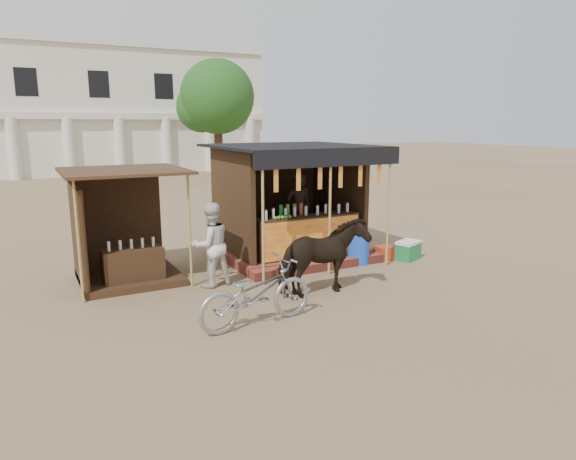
# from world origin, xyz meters

# --- Properties ---
(ground) EXTENTS (120.00, 120.00, 0.00)m
(ground) POSITION_xyz_m (0.00, 0.00, 0.00)
(ground) COLOR #846B4C
(ground) RESTS_ON ground
(main_stall) EXTENTS (3.60, 3.61, 2.78)m
(main_stall) POSITION_xyz_m (1.02, 3.36, 1.03)
(main_stall) COLOR #963D31
(main_stall) RESTS_ON ground
(secondary_stall) EXTENTS (2.40, 2.40, 2.38)m
(secondary_stall) POSITION_xyz_m (-3.17, 3.24, 0.85)
(secondary_stall) COLOR #3A2815
(secondary_stall) RESTS_ON ground
(cow) EXTENTS (1.81, 0.89, 1.50)m
(cow) POSITION_xyz_m (0.16, 0.44, 0.75)
(cow) COLOR black
(cow) RESTS_ON ground
(motorbike) EXTENTS (2.17, 0.97, 1.10)m
(motorbike) POSITION_xyz_m (-1.62, -0.34, 0.55)
(motorbike) COLOR #97979F
(motorbike) RESTS_ON ground
(bystander) EXTENTS (0.94, 0.79, 1.74)m
(bystander) POSITION_xyz_m (-1.57, 2.00, 0.87)
(bystander) COLOR silver
(bystander) RESTS_ON ground
(blue_barrel) EXTENTS (0.66, 0.66, 0.69)m
(blue_barrel) POSITION_xyz_m (2.11, 2.00, 0.35)
(blue_barrel) COLOR blue
(blue_barrel) RESTS_ON ground
(red_crate) EXTENTS (0.45, 0.43, 0.33)m
(red_crate) POSITION_xyz_m (2.91, 2.00, 0.16)
(red_crate) COLOR #A5331B
(red_crate) RESTS_ON ground
(cooler) EXTENTS (0.75, 0.64, 0.46)m
(cooler) POSITION_xyz_m (3.40, 1.73, 0.23)
(cooler) COLOR #1B7B3B
(cooler) RESTS_ON ground
(background_building) EXTENTS (26.00, 7.45, 8.18)m
(background_building) POSITION_xyz_m (-2.00, 29.94, 3.98)
(background_building) COLOR silver
(background_building) RESTS_ON ground
(tree) EXTENTS (4.50, 4.40, 7.00)m
(tree) POSITION_xyz_m (5.81, 22.14, 4.63)
(tree) COLOR #382314
(tree) RESTS_ON ground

